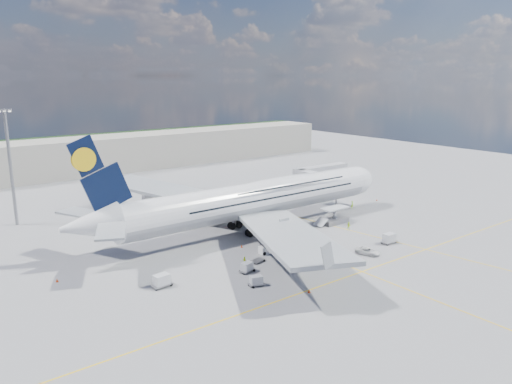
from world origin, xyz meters
TOP-DOWN VIEW (x-y plane):
  - ground at (0.00, 0.00)m, footprint 300.00×300.00m
  - taxi_line_main at (0.00, 0.00)m, footprint 0.25×220.00m
  - taxi_line_cross at (0.00, -20.00)m, footprint 120.00×0.25m
  - taxi_line_diag at (14.00, 10.00)m, footprint 14.16×99.06m
  - airliner at (0.26, 10.00)m, footprint 77.26×79.15m
  - jet_bridge at (29.81, 20.94)m, footprint 18.80×12.10m
  - cargo_loader at (16.82, 2.89)m, footprint 8.53×3.20m
  - light_mast at (-40.00, 45.00)m, footprint 3.00×0.70m
  - terminal at (0.00, 95.00)m, footprint 180.00×16.00m
  - tree_line at (40.00, 140.00)m, footprint 160.00×6.00m
  - dolly_row_a at (-17.75, -13.70)m, footprint 2.88×2.09m
  - dolly_row_b at (-11.33, -5.72)m, footprint 2.95×2.06m
  - dolly_row_c at (-15.60, -8.27)m, footprint 2.99×2.12m
  - dolly_back at (-29.85, -5.03)m, footprint 3.39×2.03m
  - dolly_nose_far at (15.44, -13.50)m, footprint 3.26×1.78m
  - dolly_nose_near at (7.73, 0.85)m, footprint 3.42×2.17m
  - baggage_tug at (-7.19, -3.13)m, footprint 3.09×1.48m
  - catering_truck_inner at (-12.88, 22.76)m, footprint 7.20×3.21m
  - catering_truck_outer at (-8.29, 41.15)m, footprint 6.45×2.70m
  - service_van at (7.25, -15.04)m, footprint 3.35×5.00m
  - crew_nose at (29.71, 8.93)m, footprint 0.83×0.85m
  - crew_loader at (16.06, -2.40)m, footprint 1.03×1.01m
  - crew_wing at (-14.24, -5.76)m, footprint 0.49×1.01m
  - crew_van at (8.04, 2.51)m, footprint 0.83×0.86m
  - crew_tug at (-1.03, -6.99)m, footprint 1.08×0.71m
  - cone_nose at (41.14, 10.51)m, footprint 0.39×0.39m
  - cone_wing_left_inner at (-11.47, 22.84)m, footprint 0.44×0.44m
  - cone_wing_left_outer at (-14.35, 27.47)m, footprint 0.50×0.50m
  - cone_wing_right_inner at (-9.06, 2.33)m, footprint 0.45×0.45m
  - cone_wing_right_outer at (-12.93, -20.68)m, footprint 0.46×0.46m
  - cone_tail at (-42.35, 6.97)m, footprint 0.48×0.48m

SIDE VIEW (x-z plane):
  - ground at x=0.00m, z-range 0.00..0.00m
  - taxi_line_main at x=0.00m, z-range 0.00..0.01m
  - taxi_line_cross at x=0.00m, z-range 0.00..0.01m
  - taxi_line_diag at x=14.00m, z-range 0.00..0.01m
  - cone_nose at x=41.14m, z-range -0.01..0.49m
  - cone_wing_left_inner at x=-11.47m, z-range -0.01..0.55m
  - cone_wing_right_inner at x=-9.06m, z-range -0.01..0.57m
  - cone_wing_right_outer at x=-12.93m, z-range -0.01..0.57m
  - cone_tail at x=-42.35m, z-range -0.01..0.60m
  - dolly_row_b at x=-11.33m, z-range 0.11..0.50m
  - cone_wing_left_outer at x=-14.35m, z-range -0.01..0.62m
  - dolly_nose_near at x=7.73m, z-range 0.13..0.60m
  - service_van at x=7.25m, z-range 0.00..1.28m
  - crew_van at x=8.04m, z-range 0.00..1.49m
  - crew_tug at x=-1.03m, z-range 0.00..1.56m
  - crew_loader at x=16.06m, z-range 0.00..1.67m
  - crew_wing at x=-14.24m, z-range 0.00..1.67m
  - baggage_tug at x=-7.19m, z-range -0.11..1.81m
  - dolly_row_a at x=-17.75m, z-range 0.06..1.70m
  - dolly_row_c at x=-15.60m, z-range 0.06..1.77m
  - crew_nose at x=29.71m, z-range 0.00..1.98m
  - dolly_nose_far at x=15.44m, z-range 0.08..2.12m
  - dolly_back at x=-29.85m, z-range 0.08..2.13m
  - cargo_loader at x=16.82m, z-range -0.59..3.09m
  - catering_truck_outer at x=-8.29m, z-range -0.13..3.65m
  - catering_truck_inner at x=-12.88m, z-range -0.12..4.07m
  - tree_line at x=40.00m, z-range 0.00..8.00m
  - terminal at x=0.00m, z-range 0.00..12.00m
  - jet_bridge at x=29.81m, z-range 2.60..11.10m
  - airliner at x=0.26m, z-range -4.98..18.72m
  - light_mast at x=-40.00m, z-range 0.46..25.96m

